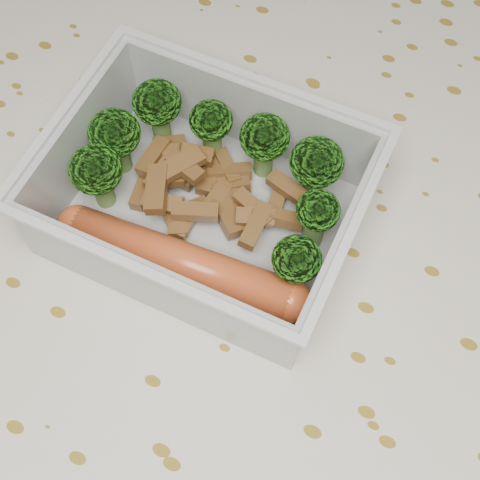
% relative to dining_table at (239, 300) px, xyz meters
% --- Properties ---
extents(ground_plane, '(4.00, 4.00, 0.00)m').
position_rel_dining_table_xyz_m(ground_plane, '(0.00, 0.00, -0.67)').
color(ground_plane, olive).
rests_on(ground_plane, ground).
extents(dining_table, '(1.40, 0.90, 0.75)m').
position_rel_dining_table_xyz_m(dining_table, '(0.00, 0.00, 0.00)').
color(dining_table, brown).
rests_on(dining_table, ground).
extents(tablecloth, '(1.46, 0.96, 0.19)m').
position_rel_dining_table_xyz_m(tablecloth, '(0.00, 0.00, 0.05)').
color(tablecloth, silver).
rests_on(tablecloth, dining_table).
extents(lunch_container, '(0.17, 0.14, 0.06)m').
position_rel_dining_table_xyz_m(lunch_container, '(-0.02, 0.01, 0.11)').
color(lunch_container, silver).
rests_on(lunch_container, tablecloth).
extents(broccoli_florets, '(0.15, 0.09, 0.05)m').
position_rel_dining_table_xyz_m(broccoli_florets, '(-0.03, 0.03, 0.12)').
color(broccoli_florets, '#608C3F').
rests_on(broccoli_florets, lunch_container).
extents(meat_pile, '(0.11, 0.07, 0.03)m').
position_rel_dining_table_xyz_m(meat_pile, '(-0.03, 0.02, 0.10)').
color(meat_pile, brown).
rests_on(meat_pile, lunch_container).
extents(sausage, '(0.15, 0.03, 0.02)m').
position_rel_dining_table_xyz_m(sausage, '(-0.02, -0.03, 0.11)').
color(sausage, '#CC5226').
rests_on(sausage, lunch_container).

